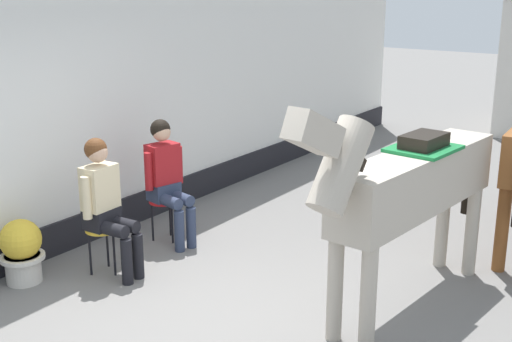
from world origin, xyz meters
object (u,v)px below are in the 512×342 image
Objects in this scene: flower_planter_middle at (22,250)px; seated_visitor_near at (105,200)px; saddled_horse_near at (408,185)px; seated_visitor_far at (167,175)px; spare_stool_white at (381,175)px.

seated_visitor_near is at bearing 48.10° from flower_planter_middle.
flower_planter_middle is (-3.24, -1.60, -0.82)m from saddled_horse_near.
seated_visitor_far reaches higher than flower_planter_middle.
seated_visitor_far is at bearing -118.62° from spare_stool_white.
seated_visitor_near is at bearing -84.60° from seated_visitor_far.
seated_visitor_far is at bearing 179.99° from saddled_horse_near.
seated_visitor_far is at bearing 95.40° from seated_visitor_near.
spare_stool_white is (-1.39, 2.56, -0.76)m from saddled_horse_near.
saddled_horse_near is at bearing -61.45° from spare_stool_white.
spare_stool_white is at bearing 61.38° from seated_visitor_far.
saddled_horse_near is 3.71m from flower_planter_middle.
spare_stool_white is at bearing 118.55° from saddled_horse_near.
saddled_horse_near is at bearing 26.23° from flower_planter_middle.
spare_stool_white is (1.30, 3.55, -0.38)m from seated_visitor_near.
spare_stool_white is (1.40, 2.56, -0.38)m from seated_visitor_far.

